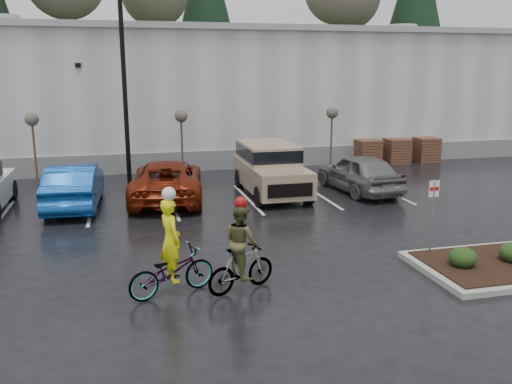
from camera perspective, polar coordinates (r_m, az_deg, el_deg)
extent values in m
plane|color=black|center=(14.07, 4.74, -8.45)|extent=(120.00, 120.00, 0.00)
cube|color=silver|center=(34.67, -7.12, 10.27)|extent=(60.00, 15.00, 7.00)
cube|color=slate|center=(27.55, -4.97, 3.33)|extent=(60.00, 0.12, 1.00)
cube|color=#999B9E|center=(34.68, -7.29, 16.14)|extent=(60.50, 15.50, 0.30)
cube|color=#25431C|center=(57.56, -10.03, 10.77)|extent=(80.00, 25.00, 6.00)
cylinder|color=black|center=(24.37, -13.70, 11.20)|extent=(0.20, 0.20, 9.00)
cylinder|color=#522E21|center=(25.90, -22.25, 3.79)|extent=(0.10, 0.10, 2.80)
sphere|color=#524942|center=(25.73, -22.54, 7.09)|extent=(0.60, 0.60, 0.60)
cylinder|color=#522E21|center=(25.79, -7.79, 4.61)|extent=(0.10, 0.10, 2.80)
sphere|color=#524942|center=(25.61, -7.89, 7.93)|extent=(0.60, 0.60, 0.60)
cylinder|color=#522E21|center=(27.63, 7.92, 5.17)|extent=(0.10, 0.10, 2.80)
sphere|color=#524942|center=(27.47, 8.02, 8.27)|extent=(0.60, 0.60, 0.60)
cube|color=#522E21|center=(29.65, 11.65, 4.14)|extent=(1.20, 1.20, 1.35)
cube|color=#522E21|center=(30.42, 14.55, 4.22)|extent=(1.20, 1.20, 1.35)
cube|color=#522E21|center=(31.32, 17.45, 4.28)|extent=(1.20, 1.20, 1.35)
ellipsoid|color=#1A3311|center=(14.85, 20.93, -6.43)|extent=(0.70, 0.70, 0.52)
cylinder|color=gray|center=(15.49, 18.02, -2.74)|extent=(0.05, 0.05, 2.20)
cube|color=white|center=(15.29, 18.24, 0.32)|extent=(0.30, 0.02, 0.45)
cube|color=red|center=(15.28, 18.26, 0.32)|extent=(0.26, 0.02, 0.10)
imported|color=navy|center=(21.23, -18.57, 0.65)|extent=(2.00, 5.11, 1.66)
imported|color=maroon|center=(21.49, -9.34, 1.22)|extent=(3.38, 6.04, 1.59)
imported|color=slate|center=(23.04, 10.79, 2.00)|extent=(2.36, 4.92, 1.62)
imported|color=#3F3F44|center=(12.72, -8.87, -8.29)|extent=(2.23, 1.39, 1.10)
imported|color=#E5EB0D|center=(12.46, -8.99, -5.02)|extent=(0.67, 0.82, 1.93)
sphere|color=silver|center=(12.18, -9.17, -0.21)|extent=(0.32, 0.32, 0.32)
imported|color=#3F3F44|center=(12.77, -1.56, -8.06)|extent=(1.82, 1.14, 1.10)
imported|color=#4C4B28|center=(12.55, -1.58, -5.23)|extent=(0.74, 0.95, 1.73)
sphere|color=#990C0C|center=(12.29, -1.60, -1.14)|extent=(0.28, 0.28, 0.28)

